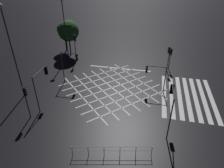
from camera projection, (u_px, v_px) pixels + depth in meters
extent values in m
plane|color=black|center=(112.00, 88.00, 25.29)|extent=(200.00, 200.00, 0.00)
cube|color=silver|center=(164.00, 94.00, 24.12)|extent=(9.18, 0.50, 0.01)
cube|color=silver|center=(172.00, 95.00, 23.95)|extent=(9.18, 0.50, 0.01)
cube|color=silver|center=(179.00, 95.00, 23.79)|extent=(9.18, 0.50, 0.01)
cube|color=silver|center=(187.00, 96.00, 23.62)|extent=(9.18, 0.50, 0.01)
cube|color=silver|center=(195.00, 97.00, 23.46)|extent=(9.18, 0.50, 0.01)
cube|color=silver|center=(203.00, 98.00, 23.30)|extent=(9.18, 0.50, 0.01)
cube|color=silver|center=(212.00, 99.00, 23.13)|extent=(9.18, 0.50, 0.01)
cube|color=silver|center=(137.00, 79.00, 27.18)|extent=(8.03, 8.03, 0.01)
cube|color=silver|center=(132.00, 104.00, 22.35)|extent=(8.03, 8.03, 0.01)
cube|color=silver|center=(129.00, 82.00, 26.55)|extent=(8.03, 8.03, 0.01)
cube|color=silver|center=(125.00, 98.00, 23.33)|extent=(8.03, 8.03, 0.01)
cube|color=silver|center=(121.00, 85.00, 25.92)|extent=(8.03, 8.03, 0.01)
cube|color=silver|center=(118.00, 93.00, 24.31)|extent=(8.03, 8.03, 0.01)
cube|color=silver|center=(112.00, 88.00, 25.29)|extent=(8.03, 8.03, 0.01)
cube|color=silver|center=(112.00, 88.00, 25.29)|extent=(8.03, 8.03, 0.01)
cube|color=silver|center=(103.00, 91.00, 24.66)|extent=(8.03, 8.03, 0.01)
cube|color=silver|center=(106.00, 83.00, 26.27)|extent=(8.03, 8.03, 0.01)
cube|color=silver|center=(93.00, 94.00, 24.03)|extent=(8.03, 8.03, 0.01)
cube|color=silver|center=(101.00, 79.00, 27.25)|extent=(8.03, 8.03, 0.01)
cube|color=silver|center=(83.00, 98.00, 23.40)|extent=(8.03, 8.03, 0.01)
cube|color=silver|center=(96.00, 75.00, 28.24)|extent=(8.03, 8.03, 0.01)
cube|color=silver|center=(120.00, 68.00, 29.98)|extent=(0.30, 9.18, 0.01)
cylinder|color=#424244|center=(170.00, 59.00, 29.08)|extent=(0.11, 0.11, 3.21)
cube|color=black|center=(171.00, 52.00, 28.40)|extent=(0.16, 0.28, 0.90)
sphere|color=black|center=(171.00, 50.00, 28.15)|extent=(0.18, 0.18, 0.18)
sphere|color=black|center=(171.00, 52.00, 28.31)|extent=(0.18, 0.18, 0.18)
sphere|color=green|center=(171.00, 54.00, 28.46)|extent=(0.18, 0.18, 0.18)
cube|color=black|center=(171.00, 52.00, 28.48)|extent=(0.02, 0.36, 0.98)
cylinder|color=#424244|center=(75.00, 49.00, 31.08)|extent=(0.11, 0.11, 4.34)
cube|color=black|center=(75.00, 38.00, 30.19)|extent=(0.28, 0.16, 0.90)
sphere|color=black|center=(76.00, 36.00, 30.02)|extent=(0.18, 0.18, 0.18)
sphere|color=black|center=(76.00, 38.00, 30.17)|extent=(0.18, 0.18, 0.18)
sphere|color=green|center=(76.00, 40.00, 30.33)|extent=(0.18, 0.18, 0.18)
cube|color=black|center=(75.00, 38.00, 30.21)|extent=(0.36, 0.02, 0.98)
cylinder|color=#424244|center=(63.00, 67.00, 25.59)|extent=(0.11, 0.11, 4.25)
cylinder|color=#424244|center=(69.00, 53.00, 24.39)|extent=(0.09, 2.05, 0.09)
cube|color=black|center=(77.00, 57.00, 24.44)|extent=(0.28, 0.16, 0.90)
sphere|color=black|center=(77.00, 55.00, 24.26)|extent=(0.18, 0.18, 0.18)
sphere|color=orange|center=(78.00, 57.00, 24.42)|extent=(0.18, 0.18, 0.18)
sphere|color=black|center=(78.00, 60.00, 24.57)|extent=(0.18, 0.18, 0.18)
cube|color=black|center=(76.00, 57.00, 24.45)|extent=(0.36, 0.02, 0.98)
cylinder|color=#424244|center=(170.00, 120.00, 16.79)|extent=(0.11, 0.11, 4.38)
cylinder|color=#424244|center=(173.00, 92.00, 16.74)|extent=(2.40, 0.09, 0.09)
cube|color=black|center=(172.00, 89.00, 17.98)|extent=(0.16, 0.28, 0.90)
sphere|color=black|center=(172.00, 85.00, 17.92)|extent=(0.18, 0.18, 0.18)
sphere|color=orange|center=(172.00, 88.00, 18.08)|extent=(0.18, 0.18, 0.18)
sphere|color=black|center=(171.00, 91.00, 18.23)|extent=(0.18, 0.18, 0.18)
cube|color=black|center=(172.00, 89.00, 17.91)|extent=(0.02, 0.36, 0.98)
cylinder|color=#424244|center=(168.00, 59.00, 28.43)|extent=(0.11, 0.11, 3.69)
cube|color=black|center=(169.00, 50.00, 27.77)|extent=(0.28, 0.16, 0.90)
sphere|color=red|center=(168.00, 48.00, 27.63)|extent=(0.18, 0.18, 0.18)
sphere|color=black|center=(168.00, 50.00, 27.79)|extent=(0.18, 0.18, 0.18)
sphere|color=black|center=(168.00, 52.00, 27.94)|extent=(0.18, 0.18, 0.18)
cube|color=black|center=(170.00, 50.00, 27.75)|extent=(0.36, 0.02, 0.98)
cylinder|color=#424244|center=(27.00, 103.00, 19.50)|extent=(0.11, 0.11, 3.63)
cube|color=black|center=(25.00, 92.00, 18.80)|extent=(0.28, 0.16, 0.90)
sphere|color=red|center=(25.00, 89.00, 18.62)|extent=(0.18, 0.18, 0.18)
sphere|color=black|center=(26.00, 92.00, 18.78)|extent=(0.18, 0.18, 0.18)
sphere|color=black|center=(27.00, 94.00, 18.93)|extent=(0.18, 0.18, 0.18)
cube|color=black|center=(24.00, 91.00, 18.81)|extent=(0.36, 0.02, 0.98)
cylinder|color=#424244|center=(36.00, 95.00, 20.08)|extent=(0.11, 0.11, 4.25)
cylinder|color=#424244|center=(39.00, 72.00, 20.14)|extent=(2.56, 0.09, 0.09)
cube|color=black|center=(46.00, 70.00, 21.44)|extent=(0.16, 0.28, 0.90)
sphere|color=black|center=(46.00, 67.00, 21.38)|extent=(0.18, 0.18, 0.18)
sphere|color=orange|center=(46.00, 70.00, 21.53)|extent=(0.18, 0.18, 0.18)
sphere|color=black|center=(47.00, 72.00, 21.69)|extent=(0.18, 0.18, 0.18)
cube|color=black|center=(46.00, 71.00, 21.36)|extent=(0.02, 0.36, 0.98)
cylinder|color=#424244|center=(165.00, 79.00, 23.65)|extent=(0.11, 0.11, 3.42)
cylinder|color=#424244|center=(157.00, 67.00, 23.05)|extent=(0.09, 2.23, 0.09)
cube|color=black|center=(147.00, 69.00, 23.49)|extent=(0.28, 0.16, 0.90)
sphere|color=red|center=(146.00, 67.00, 23.35)|extent=(0.18, 0.18, 0.18)
sphere|color=black|center=(146.00, 69.00, 23.51)|extent=(0.18, 0.18, 0.18)
sphere|color=black|center=(146.00, 71.00, 23.66)|extent=(0.18, 0.18, 0.18)
cube|color=black|center=(148.00, 69.00, 23.47)|extent=(0.36, 0.02, 0.98)
cylinder|color=#424244|center=(65.00, 31.00, 31.38)|extent=(0.14, 0.14, 8.97)
cylinder|color=#424244|center=(14.00, 57.00, 21.21)|extent=(0.14, 0.14, 9.97)
sphere|color=#F9E0B2|center=(0.00, 6.00, 18.57)|extent=(0.47, 0.47, 0.47)
cylinder|color=#473323|center=(70.00, 47.00, 33.91)|extent=(0.22, 0.22, 2.86)
sphere|color=#285B23|center=(68.00, 31.00, 32.51)|extent=(3.44, 3.44, 3.44)
cylinder|color=#473323|center=(66.00, 42.00, 35.75)|extent=(0.27, 0.27, 2.84)
sphere|color=#285B23|center=(64.00, 29.00, 34.53)|extent=(2.54, 2.54, 2.54)
cylinder|color=#9EA0A5|center=(72.00, 151.00, 16.03)|extent=(0.05, 0.05, 1.05)
cylinder|color=#9EA0A5|center=(88.00, 151.00, 16.03)|extent=(0.05, 0.05, 1.05)
cylinder|color=#9EA0A5|center=(104.00, 151.00, 16.03)|extent=(0.05, 0.05, 1.05)
cylinder|color=#9EA0A5|center=(120.00, 151.00, 16.03)|extent=(0.05, 0.05, 1.05)
cylinder|color=#9EA0A5|center=(136.00, 151.00, 16.03)|extent=(0.05, 0.05, 1.05)
cylinder|color=#9EA0A5|center=(152.00, 151.00, 16.03)|extent=(0.05, 0.05, 1.05)
cylinder|color=#9EA0A5|center=(112.00, 147.00, 15.79)|extent=(1.40, 6.26, 0.04)
cylinder|color=#9EA0A5|center=(112.00, 151.00, 16.01)|extent=(1.40, 6.26, 0.04)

